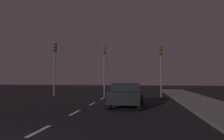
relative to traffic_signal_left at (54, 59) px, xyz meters
The scene contains 9 objects.
ground_plane 10.57m from the traffic_signal_left, 58.75° to the right, with size 80.00×80.00×0.00m, color black.
lane_stripe_second 14.34m from the traffic_signal_left, 68.23° to the right, with size 0.16×1.60×0.01m, color silver.
lane_stripe_third 11.05m from the traffic_signal_left, 60.46° to the right, with size 0.16×1.60×0.01m, color silver.
lane_stripe_fourth 8.23m from the traffic_signal_left, 45.72° to the right, with size 0.16×1.60×0.01m, color silver.
lane_stripe_fifth 6.48m from the traffic_signal_left, 15.98° to the right, with size 0.16×1.60×0.01m, color silver.
traffic_signal_left is the anchor object (origin of this frame).
traffic_signal_center 5.00m from the traffic_signal_left, ahead, with size 0.32×0.38×4.95m.
traffic_signal_right 10.25m from the traffic_signal_left, ahead, with size 0.32×0.38×4.75m.
car_stopped_ahead 10.42m from the traffic_signal_left, 40.50° to the right, with size 2.02×4.00×1.48m.
Camera 1 is at (3.46, -4.13, 1.79)m, focal length 33.77 mm.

